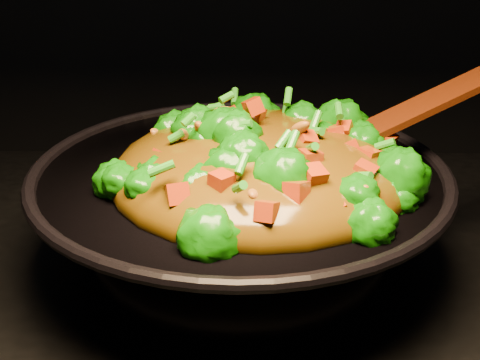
# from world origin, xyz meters

# --- Properties ---
(wok) EXTENTS (0.61, 0.61, 0.13)m
(wok) POSITION_xyz_m (0.09, 0.07, 0.97)
(wok) COLOR black
(wok) RESTS_ON stovetop
(stir_fry) EXTENTS (0.37, 0.37, 0.11)m
(stir_fry) POSITION_xyz_m (0.11, 0.05, 1.09)
(stir_fry) COLOR #136F07
(stir_fry) RESTS_ON wok
(spatula) EXTENTS (0.28, 0.11, 0.12)m
(spatula) POSITION_xyz_m (0.25, 0.09, 1.08)
(spatula) COLOR #381608
(spatula) RESTS_ON wok
(back_pot) EXTENTS (0.20, 0.20, 0.11)m
(back_pot) POSITION_xyz_m (0.08, 0.29, 0.96)
(back_pot) COLOR black
(back_pot) RESTS_ON stovetop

